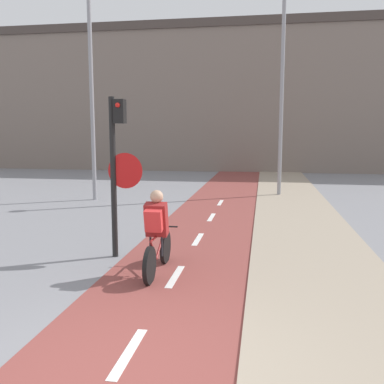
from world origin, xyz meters
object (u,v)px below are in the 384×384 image
object	(u,v)px
traffic_light_pole	(117,159)
street_lamp_far	(91,61)
cyclist_near	(157,234)
street_lamp_sidewalk	(283,66)

from	to	relation	value
traffic_light_pole	street_lamp_far	xyz separation A→B (m)	(-3.17, 6.56, 2.90)
traffic_light_pole	cyclist_near	bearing A→B (deg)	-42.19
street_lamp_far	street_lamp_sidewalk	bearing A→B (deg)	17.31
traffic_light_pole	cyclist_near	world-z (taller)	traffic_light_pole
traffic_light_pole	street_lamp_far	distance (m)	7.85
cyclist_near	street_lamp_far	bearing A→B (deg)	119.12
street_lamp_far	cyclist_near	size ratio (longest dim) A/B	4.63
street_lamp_sidewalk	cyclist_near	size ratio (longest dim) A/B	4.58
traffic_light_pole	street_lamp_sidewalk	world-z (taller)	street_lamp_sidewalk
traffic_light_pole	street_lamp_sidewalk	size ratio (longest dim) A/B	0.38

